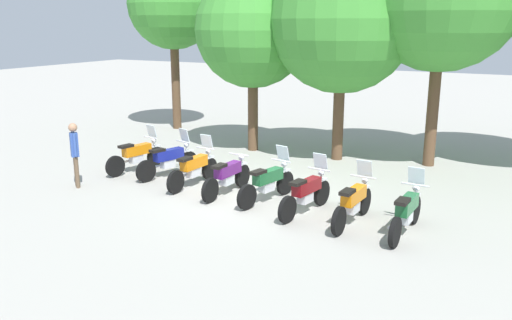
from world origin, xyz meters
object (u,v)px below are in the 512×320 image
object	(u,v)px
motorcycle_4	(268,182)
motorcycle_7	(407,211)
motorcycle_5	(306,192)
motorcycle_1	(169,159)
motorcycle_0	(137,155)
motorcycle_2	(194,168)
person_0	(75,150)
tree_2	(342,19)
motorcycle_6	(353,202)
motorcycle_3	(227,176)
tree_1	(253,30)
tree_0	(173,4)

from	to	relation	value
motorcycle_4	motorcycle_7	xyz separation A→B (m)	(3.62, -0.57, 0.00)
motorcycle_5	motorcycle_1	bearing A→B (deg)	87.33
motorcycle_0	motorcycle_5	size ratio (longest dim) A/B	0.99
motorcycle_2	motorcycle_5	world-z (taller)	same
motorcycle_5	person_0	world-z (taller)	person_0
motorcycle_7	person_0	world-z (taller)	person_0
person_0	tree_2	distance (m)	9.01
motorcycle_6	tree_2	distance (m)	7.18
motorcycle_7	person_0	xyz separation A→B (m)	(-8.86, -0.79, 0.56)
motorcycle_1	motorcycle_3	xyz separation A→B (m)	(2.41, -0.65, -0.01)
tree_2	motorcycle_5	bearing A→B (deg)	-78.60
motorcycle_3	tree_1	bearing A→B (deg)	23.29
motorcycle_3	motorcycle_6	size ratio (longest dim) A/B	1.00
motorcycle_5	tree_2	xyz separation A→B (m)	(-1.08, 5.34, 4.04)
motorcycle_1	tree_0	xyz separation A→B (m)	(-4.18, 6.23, 4.65)
motorcycle_2	tree_0	world-z (taller)	tree_0
motorcycle_1	motorcycle_2	xyz separation A→B (m)	(1.20, -0.44, 0.00)
motorcycle_3	motorcycle_2	bearing A→B (deg)	83.24
motorcycle_5	motorcycle_6	world-z (taller)	same
motorcycle_4	motorcycle_7	distance (m)	3.66
motorcycle_4	tree_2	distance (m)	6.42
motorcycle_0	motorcycle_4	distance (m)	4.88
motorcycle_7	tree_2	world-z (taller)	tree_2
motorcycle_3	tree_1	world-z (taller)	tree_1
tree_0	tree_1	distance (m)	5.32
motorcycle_7	person_0	distance (m)	8.91
motorcycle_2	tree_0	xyz separation A→B (m)	(-5.38, 6.68, 4.65)
motorcycle_3	tree_0	size ratio (longest dim) A/B	0.31
motorcycle_1	tree_2	bearing A→B (deg)	-24.67
motorcycle_5	tree_2	world-z (taller)	tree_2
motorcycle_0	motorcycle_4	bearing A→B (deg)	-86.57
motorcycle_7	tree_2	bearing A→B (deg)	35.31
motorcycle_4	motorcycle_5	bearing A→B (deg)	-93.74
motorcycle_5	motorcycle_7	bearing A→B (deg)	-85.65
motorcycle_3	motorcycle_4	xyz separation A→B (m)	(1.22, -0.04, 0.01)
motorcycle_5	tree_0	size ratio (longest dim) A/B	0.31
motorcycle_3	motorcycle_6	distance (m)	3.67
motorcycle_1	motorcycle_2	size ratio (longest dim) A/B	0.97
tree_1	person_0	bearing A→B (deg)	-109.86
motorcycle_0	motorcycle_2	world-z (taller)	same
person_0	motorcycle_2	bearing A→B (deg)	156.85
motorcycle_3	person_0	size ratio (longest dim) A/B	1.21
motorcycle_3	tree_1	xyz separation A→B (m)	(-1.78, 4.82, 3.70)
motorcycle_1	motorcycle_2	distance (m)	1.28
motorcycle_0	tree_0	xyz separation A→B (m)	(-2.97, 6.22, 4.65)
motorcycle_6	person_0	world-z (taller)	person_0
motorcycle_1	tree_1	bearing A→B (deg)	7.89
motorcycle_5	motorcycle_6	distance (m)	1.21
motorcycle_1	motorcycle_0	bearing A→B (deg)	105.60
tree_0	motorcycle_5	bearing A→B (deg)	-38.94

